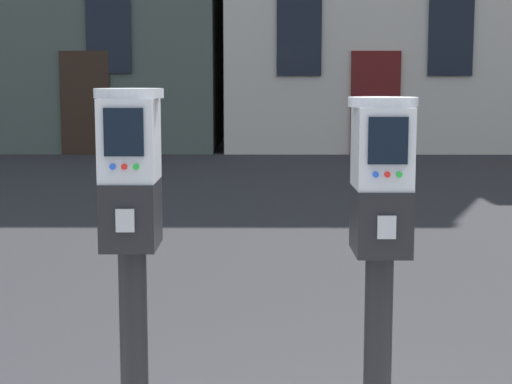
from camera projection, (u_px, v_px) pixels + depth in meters
name	position (u px, v px, depth m)	size (l,w,h in m)	color
parking_meter_near_kerb	(131.00, 228.00, 2.66)	(0.22, 0.25, 1.41)	black
parking_meter_twin_adjacent	(380.00, 234.00, 2.66)	(0.22, 0.25, 1.38)	black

